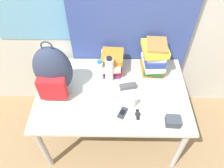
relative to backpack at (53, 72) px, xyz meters
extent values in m
cube|color=beige|center=(0.48, 0.49, 0.33)|extent=(6.00, 0.05, 2.50)
cube|color=#66A3C6|center=(-0.05, 0.46, 0.38)|extent=(1.10, 0.01, 0.80)
cube|color=#384C93|center=(0.65, 0.44, 0.33)|extent=(1.13, 0.04, 2.50)
cube|color=beige|center=(0.48, -0.02, -0.24)|extent=(1.33, 0.86, 0.03)
cylinder|color=#B2B2B7|center=(-0.13, -0.40, -0.59)|extent=(0.05, 0.05, 0.67)
cylinder|color=#B2B2B7|center=(1.09, -0.40, -0.59)|extent=(0.05, 0.05, 0.67)
cylinder|color=#B2B2B7|center=(-0.13, 0.35, -0.59)|extent=(0.05, 0.05, 0.67)
cylinder|color=#B2B2B7|center=(1.09, 0.35, -0.59)|extent=(0.05, 0.05, 0.67)
ellipsoid|color=#2D3851|center=(0.00, 0.01, 0.01)|extent=(0.32, 0.21, 0.46)
cube|color=red|center=(0.00, -0.11, -0.08)|extent=(0.22, 0.07, 0.21)
torus|color=#2D3851|center=(0.00, 0.01, 0.25)|extent=(0.09, 0.01, 0.09)
cube|color=#6B2370|center=(0.48, 0.25, -0.20)|extent=(0.16, 0.23, 0.03)
cube|color=red|center=(0.49, 0.25, -0.16)|extent=(0.18, 0.22, 0.05)
cube|color=silver|center=(0.47, 0.25, -0.11)|extent=(0.18, 0.29, 0.06)
cube|color=orange|center=(0.49, 0.26, -0.05)|extent=(0.21, 0.22, 0.05)
cube|color=orange|center=(0.86, 0.26, -0.20)|extent=(0.21, 0.23, 0.04)
cube|color=#1E5623|center=(0.87, 0.26, -0.16)|extent=(0.19, 0.29, 0.04)
cube|color=silver|center=(0.86, 0.25, -0.11)|extent=(0.20, 0.28, 0.05)
cube|color=navy|center=(0.86, 0.27, -0.06)|extent=(0.19, 0.27, 0.06)
cube|color=silver|center=(0.87, 0.26, -0.01)|extent=(0.17, 0.22, 0.04)
cube|color=yellow|center=(0.86, 0.26, 0.04)|extent=(0.24, 0.26, 0.05)
cube|color=olive|center=(0.87, 0.26, 0.08)|extent=(0.19, 0.22, 0.03)
cylinder|color=silver|center=(0.37, 0.13, -0.12)|extent=(0.06, 0.06, 0.20)
cylinder|color=#286BB7|center=(0.37, 0.13, -0.01)|extent=(0.04, 0.04, 0.02)
cylinder|color=white|center=(0.46, 0.12, -0.10)|extent=(0.08, 0.08, 0.25)
cylinder|color=black|center=(0.46, 0.12, 0.04)|extent=(0.05, 0.05, 0.02)
cylinder|color=white|center=(0.65, -0.18, -0.16)|extent=(0.04, 0.04, 0.12)
cylinder|color=white|center=(0.65, -0.18, -0.09)|extent=(0.03, 0.03, 0.02)
cube|color=#2D2D33|center=(0.57, -0.25, -0.21)|extent=(0.09, 0.12, 0.02)
cube|color=black|center=(0.57, -0.25, -0.20)|extent=(0.05, 0.06, 0.00)
cube|color=#47474C|center=(0.62, 0.03, -0.20)|extent=(0.16, 0.08, 0.04)
cube|color=#383D47|center=(0.96, -0.34, -0.19)|extent=(0.12, 0.10, 0.07)
cube|color=black|center=(0.69, -0.26, -0.22)|extent=(0.03, 0.10, 0.00)
cylinder|color=#232328|center=(0.69, -0.26, -0.21)|extent=(0.05, 0.05, 0.01)
camera|label=1|loc=(0.50, -1.25, 1.27)|focal=35.00mm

